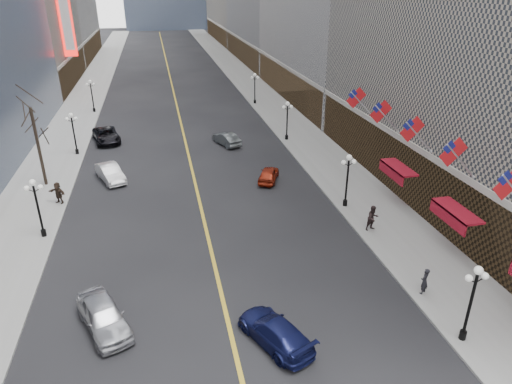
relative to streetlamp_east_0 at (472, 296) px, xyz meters
name	(u,v)px	position (x,y,z in m)	size (l,w,h in m)	color
sidewalk_east	(263,97)	(2.20, 56.00, -2.83)	(6.00, 230.00, 0.15)	gray
sidewalk_west	(82,106)	(-25.80, 56.00, -2.83)	(6.00, 230.00, 0.15)	gray
lane_line	(173,88)	(-11.80, 66.00, -2.89)	(0.25, 200.00, 0.02)	gold
streetlamp_east_0	(472,296)	(0.00, 0.00, 0.00)	(1.26, 0.44, 4.52)	black
streetlamp_east_1	(348,175)	(0.00, 16.00, 0.00)	(1.26, 0.44, 4.52)	black
streetlamp_east_2	(287,117)	(0.00, 34.00, 0.00)	(1.26, 0.44, 4.52)	black
streetlamp_east_3	(255,85)	(0.00, 52.00, 0.00)	(1.26, 0.44, 4.52)	black
streetlamp_west_1	(37,202)	(-23.60, 16.00, 0.00)	(1.26, 0.44, 4.52)	black
streetlamp_west_2	(73,129)	(-23.60, 34.00, 0.00)	(1.26, 0.44, 4.52)	black
streetlamp_west_3	(92,92)	(-23.60, 52.00, 0.00)	(1.26, 0.44, 4.52)	black
flag_1	(511,186)	(3.51, 3.00, 4.39)	(2.87, 0.12, 2.87)	#B2B2B7
flag_2	(455,154)	(3.51, 8.00, 4.39)	(2.87, 0.12, 2.87)	#B2B2B7
flag_3	(414,131)	(3.51, 13.00, 4.39)	(2.87, 0.12, 2.87)	#B2B2B7
flag_4	(383,113)	(3.51, 18.00, 4.39)	(2.87, 0.12, 2.87)	#B2B2B7
flag_5	(358,99)	(3.51, 23.00, 4.39)	(2.87, 0.12, 2.87)	#B2B2B7
awning_b	(454,212)	(4.30, 8.00, 0.18)	(1.40, 4.00, 0.93)	maroon
awning_c	(397,169)	(4.30, 16.00, 0.18)	(1.40, 4.00, 0.93)	maroon
theatre_marquee	(65,17)	(-27.68, 66.00, 9.10)	(2.00, 0.55, 12.00)	red
tree_west_far	(33,120)	(-25.30, 26.00, 3.34)	(3.60, 3.60, 7.92)	#2D231C
car_nb_near	(103,316)	(-18.42, 4.98, -2.07)	(1.97, 4.89, 1.67)	#B0B2B8
car_nb_mid	(110,173)	(-19.53, 25.97, -2.13)	(1.64, 4.70, 1.55)	silver
car_nb_far	(106,135)	(-20.80, 37.99, -2.10)	(2.65, 5.74, 1.60)	black
car_sb_near	(275,331)	(-9.64, 2.00, -2.19)	(1.98, 4.88, 1.42)	#121644
car_sb_mid	(269,174)	(-4.95, 22.73, -2.23)	(1.59, 3.94, 1.34)	maroon
car_sb_far	(227,139)	(-7.20, 33.90, -2.19)	(1.51, 4.34, 1.43)	#494E50
ped_ne_corner	(425,281)	(0.04, 3.95, -1.90)	(0.62, 0.46, 1.71)	black
ped_east_walk	(373,218)	(0.40, 11.74, -1.76)	(0.96, 0.53, 1.98)	black
ped_west_far	(58,193)	(-23.40, 21.60, -1.81)	(1.74, 0.50, 1.87)	black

